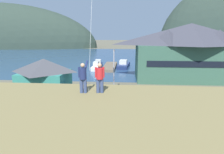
% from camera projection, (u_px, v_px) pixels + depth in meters
% --- Properties ---
extents(ground_plane, '(600.00, 600.00, 0.00)m').
position_uv_depth(ground_plane, '(111.00, 128.00, 18.10)').
color(ground_plane, '#66604C').
extents(parking_lot_pad, '(40.00, 20.00, 0.10)m').
position_uv_depth(parking_lot_pad, '(114.00, 108.00, 22.95)').
color(parking_lot_pad, slate).
rests_on(parking_lot_pad, ground).
extents(bay_water, '(360.00, 84.00, 0.03)m').
position_uv_depth(bay_water, '(123.00, 57.00, 76.44)').
color(bay_water, navy).
rests_on(bay_water, ground).
extents(harbor_lodge, '(21.73, 10.10, 10.97)m').
position_uv_depth(harbor_lodge, '(190.00, 50.00, 36.52)').
color(harbor_lodge, '#38604C').
rests_on(harbor_lodge, ground).
extents(storage_shed_near_lot, '(6.94, 5.95, 5.55)m').
position_uv_depth(storage_shed_near_lot, '(45.00, 77.00, 26.93)').
color(storage_shed_near_lot, '#338475').
rests_on(storage_shed_near_lot, ground).
extents(wharf_dock, '(3.20, 13.58, 0.70)m').
position_uv_depth(wharf_dock, '(110.00, 66.00, 51.09)').
color(wharf_dock, '#70604C').
rests_on(wharf_dock, ground).
extents(moored_boat_wharfside, '(2.10, 5.64, 2.16)m').
position_uv_depth(moored_boat_wharfside, '(96.00, 67.00, 48.10)').
color(moored_boat_wharfside, silver).
rests_on(moored_boat_wharfside, ground).
extents(moored_boat_outer_mooring, '(3.65, 8.71, 2.16)m').
position_uv_depth(moored_boat_outer_mooring, '(124.00, 65.00, 51.42)').
color(moored_boat_outer_mooring, navy).
rests_on(moored_boat_outer_mooring, ground).
extents(moored_boat_inner_slip, '(2.63, 6.57, 2.16)m').
position_uv_depth(moored_boat_inner_slip, '(98.00, 64.00, 52.19)').
color(moored_boat_inner_slip, navy).
rests_on(moored_boat_inner_slip, ground).
extents(parked_car_mid_row_near, '(4.33, 2.33, 1.82)m').
position_uv_depth(parked_car_mid_row_near, '(166.00, 118.00, 17.87)').
color(parked_car_mid_row_near, '#9EA3A8').
rests_on(parked_car_mid_row_near, parking_lot_pad).
extents(parked_car_front_row_end, '(4.35, 2.36, 1.82)m').
position_uv_depth(parked_car_front_row_end, '(198.00, 96.00, 24.23)').
color(parked_car_front_row_end, slate).
rests_on(parked_car_front_row_end, parking_lot_pad).
extents(parked_car_corner_spot, '(4.35, 2.36, 1.82)m').
position_uv_depth(parked_car_corner_spot, '(122.00, 96.00, 24.26)').
color(parked_car_corner_spot, red).
rests_on(parked_car_corner_spot, parking_lot_pad).
extents(parked_car_back_row_left, '(4.28, 2.22, 1.82)m').
position_uv_depth(parked_car_back_row_left, '(82.00, 93.00, 25.53)').
color(parked_car_back_row_left, navy).
rests_on(parked_car_back_row_left, parking_lot_pad).
extents(parking_light_pole, '(0.24, 0.78, 6.62)m').
position_uv_depth(parking_light_pole, '(114.00, 69.00, 27.53)').
color(parking_light_pole, '#ADADB2').
rests_on(parking_light_pole, parking_lot_pad).
extents(person_kite_flyer, '(0.51, 0.66, 1.86)m').
position_uv_depth(person_kite_flyer, '(83.00, 77.00, 10.69)').
color(person_kite_flyer, '#384770').
rests_on(person_kite_flyer, grassy_hill_foreground).
extents(person_companion, '(0.55, 0.40, 1.74)m').
position_uv_depth(person_companion, '(100.00, 77.00, 10.71)').
color(person_companion, '#384770').
rests_on(person_companion, grassy_hill_foreground).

